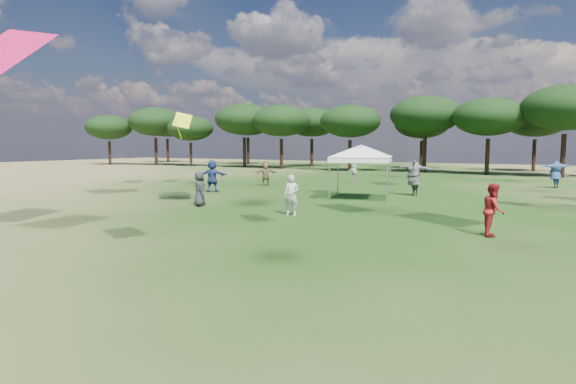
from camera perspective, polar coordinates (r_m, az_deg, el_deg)
tree_line at (r=48.84m, az=28.96°, el=8.16°), size 108.78×17.63×7.77m
tent_left at (r=24.01m, az=8.69°, el=5.27°), size 5.63×5.63×3.00m
festival_crowd at (r=25.42m, az=18.76°, el=1.24°), size 28.09×20.16×1.92m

